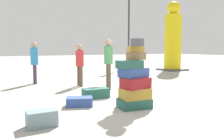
# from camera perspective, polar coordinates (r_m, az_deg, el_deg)

# --- Properties ---
(ground_plane) EXTENTS (80.00, 80.00, 0.00)m
(ground_plane) POSITION_cam_1_polar(r_m,az_deg,el_deg) (5.92, 6.85, -8.46)
(ground_plane) COLOR #ADA89E
(suitcase_tower) EXTENTS (0.82, 0.67, 1.65)m
(suitcase_tower) POSITION_cam_1_polar(r_m,az_deg,el_deg) (5.39, 5.72, -2.92)
(suitcase_tower) COLOR #26594C
(suitcase_tower) RESTS_ON ground
(suitcase_navy_white_trunk) EXTENTS (0.70, 0.43, 0.24)m
(suitcase_navy_white_trunk) POSITION_cam_1_polar(r_m,az_deg,el_deg) (7.50, 6.17, -4.56)
(suitcase_navy_white_trunk) COLOR #334F99
(suitcase_navy_white_trunk) RESTS_ON ground
(suitcase_slate_upright_blue) EXTENTS (0.53, 0.33, 0.30)m
(suitcase_slate_upright_blue) POSITION_cam_1_polar(r_m,az_deg,el_deg) (4.38, -17.46, -11.70)
(suitcase_slate_upright_blue) COLOR gray
(suitcase_slate_upright_blue) RESTS_ON ground
(suitcase_teal_foreground_near) EXTENTS (0.76, 0.46, 0.28)m
(suitcase_teal_foreground_near) POSITION_cam_1_polar(r_m,az_deg,el_deg) (6.52, -4.16, -5.88)
(suitcase_teal_foreground_near) COLOR #26594C
(suitcase_teal_foreground_near) RESTS_ON ground
(suitcase_navy_right_side) EXTENTS (0.73, 0.58, 0.22)m
(suitcase_navy_right_side) POSITION_cam_1_polar(r_m,az_deg,el_deg) (5.66, -8.29, -7.99)
(suitcase_navy_right_side) COLOR #334F99
(suitcase_navy_right_side) RESTS_ON ground
(person_bearded_onlooker) EXTENTS (0.30, 0.33, 1.74)m
(person_bearded_onlooker) POSITION_cam_1_polar(r_m,az_deg,el_deg) (7.82, -0.91, 2.71)
(person_bearded_onlooker) COLOR brown
(person_bearded_onlooker) RESTS_ON ground
(person_tourist_with_camera) EXTENTS (0.30, 0.34, 1.58)m
(person_tourist_with_camera) POSITION_cam_1_polar(r_m,az_deg,el_deg) (8.52, -8.22, 2.16)
(person_tourist_with_camera) COLOR brown
(person_tourist_with_camera) RESTS_ON ground
(person_passerby_in_red) EXTENTS (0.30, 0.34, 1.69)m
(person_passerby_in_red) POSITION_cam_1_polar(r_m,az_deg,el_deg) (9.55, -19.17, 2.65)
(person_passerby_in_red) COLOR #3F334C
(person_passerby_in_red) RESTS_ON ground
(yellow_dummy_statue) EXTENTS (1.51, 1.51, 4.43)m
(yellow_dummy_statue) POSITION_cam_1_polar(r_m,az_deg,el_deg) (15.17, 15.26, 7.41)
(yellow_dummy_statue) COLOR yellow
(yellow_dummy_statue) RESTS_ON ground
(lamp_post) EXTENTS (0.36, 0.36, 5.32)m
(lamp_post) POSITION_cam_1_polar(r_m,az_deg,el_deg) (16.60, 4.31, 12.83)
(lamp_post) COLOR #333338
(lamp_post) RESTS_ON ground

